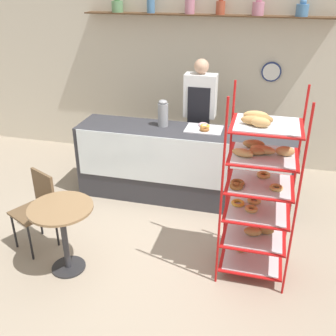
# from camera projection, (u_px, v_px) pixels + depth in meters

# --- Properties ---
(ground_plane) EXTENTS (14.00, 14.00, 0.00)m
(ground_plane) POSITION_uv_depth(u_px,v_px,m) (158.00, 253.00, 4.28)
(ground_plane) COLOR gray
(back_wall) EXTENTS (10.00, 0.30, 2.70)m
(back_wall) POSITION_uv_depth(u_px,v_px,m) (204.00, 74.00, 5.94)
(back_wall) COLOR beige
(back_wall) RESTS_ON ground_plane
(display_counter) EXTENTS (2.78, 0.63, 0.97)m
(display_counter) POSITION_uv_depth(u_px,v_px,m) (183.00, 165.00, 5.15)
(display_counter) COLOR #333338
(display_counter) RESTS_ON ground_plane
(pastry_rack) EXTENTS (0.66, 0.57, 1.87)m
(pastry_rack) POSITION_uv_depth(u_px,v_px,m) (258.00, 189.00, 3.64)
(pastry_rack) COLOR #B71414
(pastry_rack) RESTS_ON ground_plane
(person_worker) EXTENTS (0.43, 0.23, 1.75)m
(person_worker) POSITION_uv_depth(u_px,v_px,m) (200.00, 117.00, 5.42)
(person_worker) COLOR #282833
(person_worker) RESTS_ON ground_plane
(cafe_table) EXTENTS (0.63, 0.63, 0.74)m
(cafe_table) POSITION_uv_depth(u_px,v_px,m) (63.00, 223.00, 3.82)
(cafe_table) COLOR #262628
(cafe_table) RESTS_ON ground_plane
(cafe_chair) EXTENTS (0.51, 0.51, 0.86)m
(cafe_chair) POSITION_uv_depth(u_px,v_px,m) (38.00, 203.00, 4.22)
(cafe_chair) COLOR black
(cafe_chair) RESTS_ON ground_plane
(coffee_carafe) EXTENTS (0.13, 0.13, 0.35)m
(coffee_carafe) POSITION_uv_depth(u_px,v_px,m) (163.00, 113.00, 5.00)
(coffee_carafe) COLOR gray
(coffee_carafe) RESTS_ON display_counter
(donut_tray_counter) EXTENTS (0.46, 0.35, 0.05)m
(donut_tray_counter) POSITION_uv_depth(u_px,v_px,m) (204.00, 128.00, 4.96)
(donut_tray_counter) COLOR silver
(donut_tray_counter) RESTS_ON display_counter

